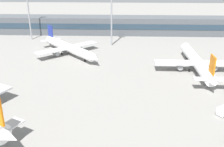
# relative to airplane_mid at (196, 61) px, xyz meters

# --- Properties ---
(ground_plane) EXTENTS (400.00, 400.00, 0.00)m
(ground_plane) POSITION_rel_airplane_mid_xyz_m (-21.52, -12.38, -3.11)
(ground_plane) COLOR gray
(terminal_building) EXTENTS (150.71, 12.13, 9.00)m
(terminal_building) POSITION_rel_airplane_mid_xyz_m (-21.52, 52.80, 1.39)
(terminal_building) COLOR #4C5156
(terminal_building) RESTS_ON ground_plane
(airplane_mid) EXTENTS (28.64, 41.25, 10.21)m
(airplane_mid) POSITION_rel_airplane_mid_xyz_m (0.00, 0.00, 0.00)
(airplane_mid) COLOR white
(airplane_mid) RESTS_ON ground_plane
(airplane_far) EXTENTS (28.84, 30.88, 9.67)m
(airplane_far) POSITION_rel_airplane_mid_xyz_m (-47.02, 14.93, -0.17)
(airplane_far) COLOR white
(airplane_far) RESTS_ON ground_plane
(floodlight_tower_west) EXTENTS (3.20, 0.80, 27.98)m
(floodlight_tower_west) POSITION_rel_airplane_mid_xyz_m (-30.46, 30.00, 12.93)
(floodlight_tower_west) COLOR gray
(floodlight_tower_west) RESTS_ON ground_plane
(floodlight_tower_east) EXTENTS (3.20, 0.80, 29.65)m
(floodlight_tower_east) POSITION_rel_airplane_mid_xyz_m (-70.37, 38.77, 13.79)
(floodlight_tower_east) COLOR gray
(floodlight_tower_east) RESTS_ON ground_plane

